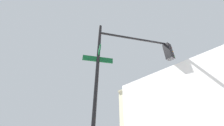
{
  "coord_description": "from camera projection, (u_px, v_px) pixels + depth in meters",
  "views": [
    {
      "loc": [
        -4.29,
        -8.17,
        1.18
      ],
      "look_at": [
        -7.9,
        -5.77,
        3.65
      ],
      "focal_mm": 18.01,
      "sensor_mm": 36.0,
      "label": 1
    }
  ],
  "objects": [
    {
      "name": "box_truck_second",
      "position": [
        205.0,
        106.0,
        4.57
      ],
      "size": [
        7.49,
        2.72,
        3.48
      ],
      "color": "navy",
      "rests_on": "ground_plane"
    },
    {
      "name": "building_stucco",
      "position": [
        186.0,
        109.0,
        23.75
      ],
      "size": [
        18.01,
        22.33,
        8.74
      ],
      "color": "beige",
      "rests_on": "ground_plane"
    },
    {
      "name": "traffic_signal_near",
      "position": [
        136.0,
        59.0,
        4.53
      ],
      "size": [
        1.73,
        3.76,
        5.04
      ],
      "color": "black",
      "rests_on": "ground_plane"
    }
  ]
}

